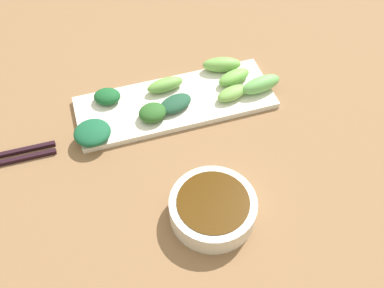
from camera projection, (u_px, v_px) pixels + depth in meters
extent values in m
cube|color=brown|center=(185.00, 148.00, 0.80)|extent=(2.10, 2.10, 0.02)
cylinder|color=silver|center=(212.00, 209.00, 0.69)|extent=(0.14, 0.14, 0.04)
cylinder|color=#452808|center=(213.00, 206.00, 0.69)|extent=(0.11, 0.11, 0.02)
cube|color=silver|center=(175.00, 103.00, 0.85)|extent=(0.13, 0.38, 0.01)
ellipsoid|color=#175634|center=(92.00, 133.00, 0.78)|extent=(0.06, 0.07, 0.02)
ellipsoid|color=#2A5C23|center=(152.00, 113.00, 0.81)|extent=(0.05, 0.06, 0.03)
ellipsoid|color=#71A74A|center=(232.00, 93.00, 0.85)|extent=(0.05, 0.07, 0.02)
ellipsoid|color=#66AF58|center=(261.00, 84.00, 0.85)|extent=(0.04, 0.09, 0.03)
ellipsoid|color=#69A945|center=(234.00, 77.00, 0.87)|extent=(0.05, 0.08, 0.02)
ellipsoid|color=#1E4A32|center=(175.00, 104.00, 0.83)|extent=(0.06, 0.08, 0.02)
ellipsoid|color=#185629|center=(107.00, 96.00, 0.84)|extent=(0.05, 0.06, 0.02)
ellipsoid|color=#6EAA4A|center=(222.00, 65.00, 0.89)|extent=(0.05, 0.08, 0.03)
ellipsoid|color=#679F45|center=(165.00, 85.00, 0.86)|extent=(0.04, 0.08, 0.02)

